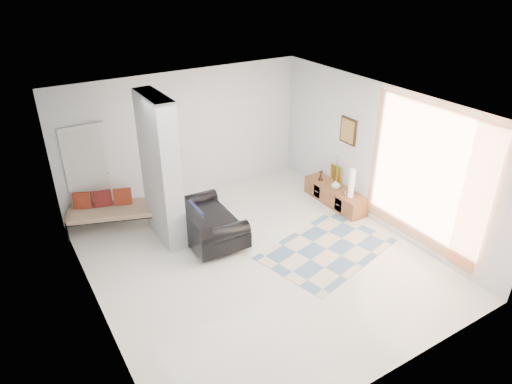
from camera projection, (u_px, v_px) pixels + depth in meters
floor at (259, 260)px, 8.18m from camera, size 6.00×6.00×0.00m
ceiling at (259, 109)px, 6.88m from camera, size 6.00×6.00×0.00m
wall_back at (185, 136)px, 9.79m from camera, size 6.00×0.00×6.00m
wall_front at (396, 293)px, 5.26m from camera, size 6.00×0.00×6.00m
wall_left at (89, 239)px, 6.25m from camera, size 0.00×6.00×6.00m
wall_right at (380, 156)px, 8.80m from camera, size 0.00×6.00×6.00m
partition_column at (161, 171)px, 8.23m from camera, size 0.35×1.20×2.80m
hallway_door at (89, 175)px, 8.97m from camera, size 0.85×0.06×2.04m
curtain at (425, 177)px, 7.88m from camera, size 0.00×2.55×2.55m
wall_art at (348, 131)px, 9.35m from camera, size 0.04×0.45×0.55m
media_console at (335, 195)px, 9.93m from camera, size 0.45×1.62×0.80m
loveseat at (205, 223)px, 8.63m from camera, size 1.04×1.71×0.76m
daybed at (110, 209)px, 8.97m from camera, size 1.78×1.20×0.77m
area_rug at (327, 249)px, 8.47m from camera, size 2.67×2.09×0.01m
cylinder_lamp at (352, 183)px, 9.32m from camera, size 0.11×0.11×0.62m
bronze_figurine at (321, 175)px, 10.11m from camera, size 0.13×0.13×0.23m
vase at (336, 184)px, 9.74m from camera, size 0.21×0.21×0.20m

